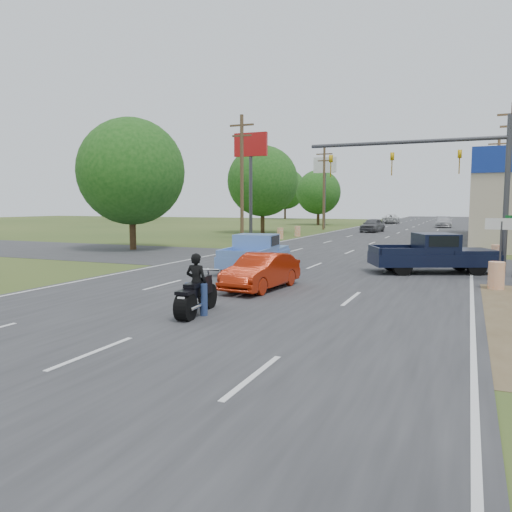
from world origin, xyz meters
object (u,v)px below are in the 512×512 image
at_px(distant_car_white, 391,219).
at_px(distant_car_silver, 443,222).
at_px(navy_pickup, 436,253).
at_px(red_convertible, 261,272).
at_px(distant_car_grey, 373,225).
at_px(rider, 196,286).
at_px(motorcycle, 195,297).
at_px(blue_pickup, 256,252).

bearing_deg(distant_car_white, distant_car_silver, 123.41).
relative_size(navy_pickup, distant_car_white, 1.06).
distance_m(red_convertible, distant_car_silver, 55.87).
bearing_deg(distant_car_grey, red_convertible, -78.60).
distance_m(rider, distant_car_silver, 60.46).
bearing_deg(navy_pickup, distant_car_white, 165.71).
bearing_deg(distant_car_grey, distant_car_white, 100.81).
xyz_separation_m(motorcycle, blue_pickup, (-2.17, 9.38, 0.32)).
distance_m(rider, distant_car_grey, 44.63).
xyz_separation_m(motorcycle, distant_car_white, (-4.89, 71.83, 0.21)).
height_order(rider, navy_pickup, navy_pickup).
height_order(blue_pickup, navy_pickup, navy_pickup).
bearing_deg(distant_car_silver, navy_pickup, -91.56).
bearing_deg(rider, red_convertible, -95.43).
bearing_deg(distant_car_silver, blue_pickup, -100.25).
xyz_separation_m(blue_pickup, distant_car_silver, (5.81, 51.04, -0.11)).
height_order(blue_pickup, distant_car_white, blue_pickup).
distance_m(red_convertible, blue_pickup, 5.20).
relative_size(distant_car_silver, distant_car_white, 0.95).
bearing_deg(distant_car_grey, navy_pickup, -68.38).
relative_size(blue_pickup, distant_car_white, 0.97).
bearing_deg(red_convertible, navy_pickup, 57.83).
height_order(blue_pickup, distant_car_grey, blue_pickup).
bearing_deg(distant_car_white, distant_car_grey, 90.47).
bearing_deg(motorcycle, red_convertible, 84.65).
bearing_deg(motorcycle, blue_pickup, 97.93).
relative_size(blue_pickup, distant_car_grey, 1.15).
bearing_deg(blue_pickup, red_convertible, -69.99).
relative_size(distant_car_grey, distant_car_white, 0.85).
distance_m(navy_pickup, distant_car_grey, 33.91).
bearing_deg(red_convertible, distant_car_silver, 91.71).
distance_m(motorcycle, blue_pickup, 9.64).
relative_size(red_convertible, navy_pickup, 0.68).
distance_m(blue_pickup, distant_car_white, 62.51).
height_order(red_convertible, rider, rider).
relative_size(red_convertible, rider, 2.40).
bearing_deg(blue_pickup, distant_car_white, 87.56).
distance_m(motorcycle, navy_pickup, 13.02).
xyz_separation_m(navy_pickup, distant_car_grey, (-8.57, 32.81, -0.12)).
relative_size(blue_pickup, distant_car_silver, 1.03).
height_order(red_convertible, navy_pickup, navy_pickup).
bearing_deg(blue_pickup, navy_pickup, 12.50).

